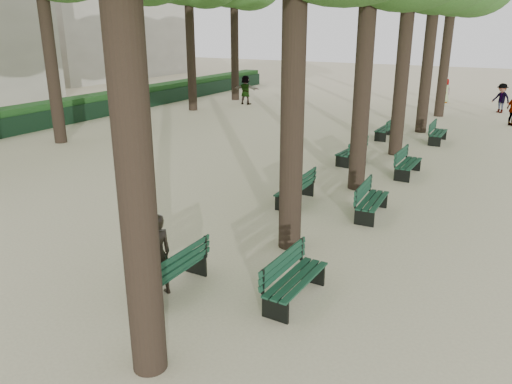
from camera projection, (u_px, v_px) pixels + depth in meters
The scene contains 17 objects.
ground at pixel (158, 286), 9.98m from camera, with size 120.00×120.00×0.00m, color beige.
bench_left_0 at pixel (172, 278), 9.74m from camera, with size 0.58×1.80×0.92m.
bench_left_1 at pixel (295, 194), 14.54m from camera, with size 0.58×1.80×0.92m.
bench_left_2 at pixel (351, 156), 18.77m from camera, with size 0.73×1.85×0.92m.
bench_left_3 at pixel (385, 132), 22.79m from camera, with size 0.60×1.81×0.92m.
bench_right_0 at pixel (295, 287), 9.39m from camera, with size 0.63×1.82×0.92m.
bench_right_1 at pixel (372, 206), 13.55m from camera, with size 0.66×1.83×0.92m.
bench_right_2 at pixel (408, 168), 17.15m from camera, with size 0.60×1.81×0.92m.
bench_right_3 at pixel (438, 137), 21.95m from camera, with size 0.58×1.80×0.92m.
man_with_map at pixel (157, 255), 9.39m from camera, with size 0.71×0.75×1.68m.
pedestrian_e at pixel (246, 90), 32.30m from camera, with size 1.71×0.37×1.85m, color #262628.
pedestrian_a at pixel (299, 97), 30.08m from camera, with size 0.79×0.32×1.62m, color #262628.
pedestrian_b at pixel (501, 98), 29.22m from camera, with size 1.10×0.34×1.70m, color #262628.
pedestrian_d at pixel (445, 91), 32.93m from camera, with size 0.78×0.32×1.59m, color #262628.
fence at pixel (66, 116), 25.81m from camera, with size 0.08×42.00×0.90m, color black.
hedge at pixel (57, 112), 26.08m from camera, with size 1.20×42.00×1.20m, color #174418.
building_far at pixel (88, 40), 48.82m from camera, with size 12.00×16.00×7.00m, color #B7B2A3.
Camera 1 is at (5.98, -6.81, 4.98)m, focal length 35.00 mm.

